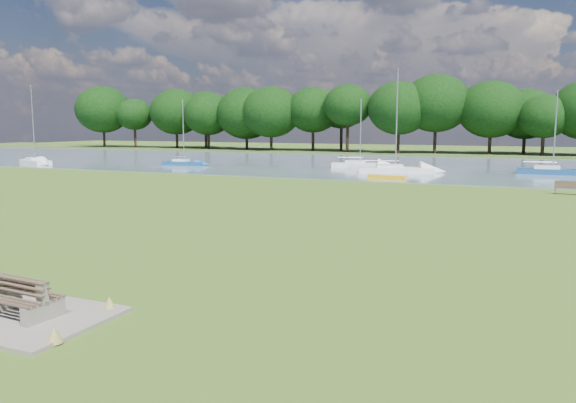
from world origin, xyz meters
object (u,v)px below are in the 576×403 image
at_px(kayak, 387,177).
at_px(sailboat_1, 35,160).
at_px(sailboat_6, 395,168).
at_px(sailboat_4, 184,162).
at_px(bench_pair, 21,299).
at_px(sailboat_3, 552,169).
at_px(riverbank_bench, 567,188).
at_px(sailboat_5, 359,163).

distance_m(kayak, sailboat_1, 43.28).
height_order(sailboat_1, sailboat_6, sailboat_6).
distance_m(sailboat_4, sailboat_6, 24.81).
xyz_separation_m(bench_pair, sailboat_3, (13.09, 49.43, 0.01)).
bearing_deg(sailboat_1, sailboat_6, 30.66).
bearing_deg(sailboat_4, sailboat_3, -0.16).
bearing_deg(sailboat_6, sailboat_1, 168.49).
distance_m(riverbank_bench, sailboat_1, 57.46).
height_order(kayak, sailboat_3, sailboat_3).
height_order(kayak, sailboat_4, sailboat_4).
bearing_deg(sailboat_4, sailboat_1, -169.21).
bearing_deg(sailboat_3, kayak, -140.61).
distance_m(riverbank_bench, sailboat_4, 41.36).
bearing_deg(kayak, sailboat_5, 124.45).
bearing_deg(sailboat_3, bench_pair, -105.25).
bearing_deg(sailboat_5, riverbank_bench, -52.42).
bearing_deg(sailboat_6, kayak, -101.02).
bearing_deg(sailboat_3, riverbank_bench, -88.72).
height_order(sailboat_1, sailboat_4, sailboat_1).
bearing_deg(kayak, sailboat_3, 47.59).
xyz_separation_m(kayak, sailboat_6, (-0.88, 6.77, 0.33)).
xyz_separation_m(riverbank_bench, sailboat_5, (-19.71, 17.27, 0.03)).
distance_m(sailboat_1, sailboat_3, 57.31).
bearing_deg(sailboat_1, sailboat_4, 40.69).
bearing_deg(sailboat_4, riverbank_bench, -23.61).
bearing_deg(bench_pair, kayak, 94.21).
distance_m(kayak, sailboat_5, 13.26).
xyz_separation_m(riverbank_bench, sailboat_6, (-14.64, 12.20, 0.07)).
xyz_separation_m(bench_pair, sailboat_1, (-43.44, 40.03, 0.02)).
distance_m(riverbank_bench, sailboat_5, 26.21).
relative_size(bench_pair, sailboat_5, 0.26).
bearing_deg(sailboat_1, kayak, 21.59).
bearing_deg(sailboat_4, sailboat_5, 7.67).
xyz_separation_m(sailboat_4, sailboat_5, (19.73, 4.84, 0.02)).
distance_m(sailboat_3, sailboat_5, 19.24).
distance_m(bench_pair, sailboat_4, 52.23).
bearing_deg(sailboat_3, sailboat_1, -170.97).
bearing_deg(riverbank_bench, sailboat_6, 140.19).
bearing_deg(kayak, sailboat_1, -174.42).
bearing_deg(sailboat_4, bench_pair, -66.42).
relative_size(riverbank_bench, kayak, 0.46).
relative_size(sailboat_3, sailboat_4, 1.05).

